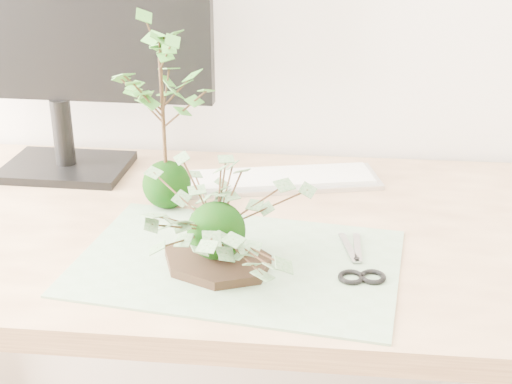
% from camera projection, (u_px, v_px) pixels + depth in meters
% --- Properties ---
extents(desk, '(1.60, 0.70, 0.74)m').
position_uv_depth(desk, '(223.00, 266.00, 1.28)').
color(desk, '#DBB584').
rests_on(desk, ground_plane).
extents(cutting_mat, '(0.54, 0.39, 0.00)m').
position_uv_depth(cutting_mat, '(238.00, 262.00, 1.11)').
color(cutting_mat, gray).
rests_on(cutting_mat, desk).
extents(stone_dish, '(0.24, 0.24, 0.01)m').
position_uv_depth(stone_dish, '(217.00, 261.00, 1.10)').
color(stone_dish, black).
rests_on(stone_dish, cutting_mat).
extents(ivy_kokedama, '(0.31, 0.31, 0.18)m').
position_uv_depth(ivy_kokedama, '(216.00, 205.00, 1.06)').
color(ivy_kokedama, black).
rests_on(ivy_kokedama, stone_dish).
extents(maple_kokedama, '(0.20, 0.20, 0.37)m').
position_uv_depth(maple_kokedama, '(160.00, 68.00, 1.21)').
color(maple_kokedama, black).
rests_on(maple_kokedama, desk).
extents(keyboard, '(0.44, 0.22, 0.02)m').
position_uv_depth(keyboard, '(273.00, 180.00, 1.41)').
color(keyboard, '#BBBBBB').
rests_on(keyboard, desk).
extents(monitor, '(0.62, 0.19, 0.55)m').
position_uv_depth(monitor, '(52.00, 16.00, 1.35)').
color(monitor, black).
rests_on(monitor, desk).
extents(scissors, '(0.08, 0.17, 0.01)m').
position_uv_depth(scissors, '(358.00, 270.00, 1.08)').
color(scissors, '#969698').
rests_on(scissors, cutting_mat).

